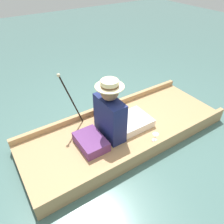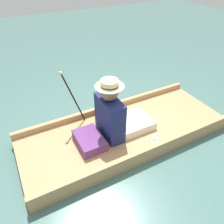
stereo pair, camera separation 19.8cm
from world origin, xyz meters
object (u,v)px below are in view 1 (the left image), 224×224
at_px(teddy_bear, 99,108).
at_px(walking_cane, 69,96).
at_px(wine_glass, 155,136).
at_px(seated_person, 116,115).

bearing_deg(teddy_bear, walking_cane, -100.75).
bearing_deg(wine_glass, seated_person, -141.57).
distance_m(seated_person, walking_cane, 0.65).
bearing_deg(seated_person, teddy_bear, 176.08).
relative_size(teddy_bear, walking_cane, 0.47).
xyz_separation_m(teddy_bear, wine_glass, (0.79, 0.36, -0.10)).
bearing_deg(walking_cane, teddy_bear, 79.25).
bearing_deg(seated_person, walking_cane, -145.51).
bearing_deg(teddy_bear, wine_glass, 24.35).
distance_m(seated_person, wine_glass, 0.57).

